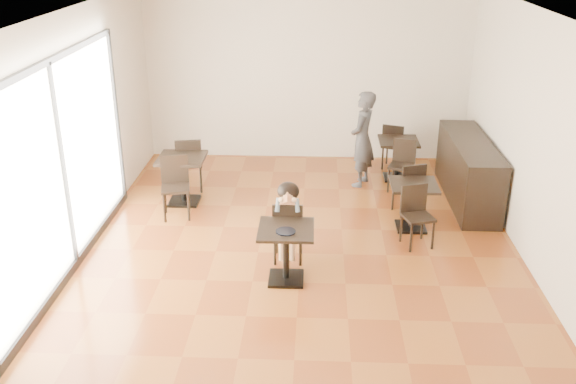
# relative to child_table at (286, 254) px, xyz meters

# --- Properties ---
(floor) EXTENTS (6.00, 8.00, 0.01)m
(floor) POSITION_rel_child_table_xyz_m (0.16, 0.72, -0.36)
(floor) COLOR brown
(floor) RESTS_ON ground
(ceiling) EXTENTS (6.00, 8.00, 0.01)m
(ceiling) POSITION_rel_child_table_xyz_m (0.16, 0.72, 2.84)
(ceiling) COLOR white
(ceiling) RESTS_ON floor
(wall_back) EXTENTS (6.00, 0.01, 3.20)m
(wall_back) POSITION_rel_child_table_xyz_m (0.16, 4.72, 1.24)
(wall_back) COLOR beige
(wall_back) RESTS_ON floor
(wall_front) EXTENTS (6.00, 0.01, 3.20)m
(wall_front) POSITION_rel_child_table_xyz_m (0.16, -3.28, 1.24)
(wall_front) COLOR beige
(wall_front) RESTS_ON floor
(wall_left) EXTENTS (0.01, 8.00, 3.20)m
(wall_left) POSITION_rel_child_table_xyz_m (-2.84, 0.72, 1.24)
(wall_left) COLOR beige
(wall_left) RESTS_ON floor
(wall_right) EXTENTS (0.01, 8.00, 3.20)m
(wall_right) POSITION_rel_child_table_xyz_m (3.16, 0.72, 1.24)
(wall_right) COLOR beige
(wall_right) RESTS_ON floor
(storefront_window) EXTENTS (0.04, 4.50, 2.60)m
(storefront_window) POSITION_rel_child_table_xyz_m (-2.81, 0.22, 1.04)
(storefront_window) COLOR white
(storefront_window) RESTS_ON floor
(child_table) EXTENTS (0.69, 0.69, 0.73)m
(child_table) POSITION_rel_child_table_xyz_m (0.00, 0.00, 0.00)
(child_table) COLOR black
(child_table) RESTS_ON floor
(child_chair) EXTENTS (0.39, 0.39, 0.87)m
(child_chair) POSITION_rel_child_table_xyz_m (0.00, 0.55, 0.07)
(child_chair) COLOR black
(child_chair) RESTS_ON floor
(child) EXTENTS (0.39, 0.55, 1.10)m
(child) POSITION_rel_child_table_xyz_m (0.00, 0.55, 0.19)
(child) COLOR slate
(child) RESTS_ON child_chair
(plate) EXTENTS (0.25, 0.25, 0.01)m
(plate) POSITION_rel_child_table_xyz_m (0.00, -0.10, 0.37)
(plate) COLOR black
(plate) RESTS_ON child_table
(pizza_slice) EXTENTS (0.25, 0.20, 0.06)m
(pizza_slice) POSITION_rel_child_table_xyz_m (0.00, 0.36, 0.59)
(pizza_slice) COLOR #E4CB7F
(pizza_slice) RESTS_ON child
(adult_patron) EXTENTS (0.57, 0.70, 1.64)m
(adult_patron) POSITION_rel_child_table_xyz_m (1.13, 3.31, 0.46)
(adult_patron) COLOR #393A3F
(adult_patron) RESTS_ON floor
(cafe_table_mid) EXTENTS (0.85, 0.85, 0.71)m
(cafe_table_mid) POSITION_rel_child_table_xyz_m (1.78, 1.59, -0.01)
(cafe_table_mid) COLOR black
(cafe_table_mid) RESTS_ON floor
(cafe_table_left) EXTENTS (0.87, 0.87, 0.78)m
(cafe_table_left) POSITION_rel_child_table_xyz_m (-1.77, 2.39, 0.03)
(cafe_table_left) COLOR black
(cafe_table_left) RESTS_ON floor
(cafe_table_back) EXTENTS (0.87, 0.87, 0.72)m
(cafe_table_back) POSITION_rel_child_table_xyz_m (1.78, 3.61, -0.00)
(cafe_table_back) COLOR black
(cafe_table_back) RESTS_ON floor
(chair_mid_a) EXTENTS (0.48, 0.48, 0.86)m
(chair_mid_a) POSITION_rel_child_table_xyz_m (1.78, 2.14, 0.06)
(chair_mid_a) COLOR black
(chair_mid_a) RESTS_ON floor
(chair_mid_b) EXTENTS (0.48, 0.48, 0.86)m
(chair_mid_b) POSITION_rel_child_table_xyz_m (1.78, 1.04, 0.06)
(chair_mid_b) COLOR black
(chair_mid_b) RESTS_ON floor
(chair_left_a) EXTENTS (0.50, 0.50, 0.94)m
(chair_left_a) POSITION_rel_child_table_xyz_m (-1.77, 2.94, 0.11)
(chair_left_a) COLOR black
(chair_left_a) RESTS_ON floor
(chair_left_b) EXTENTS (0.50, 0.50, 0.94)m
(chair_left_b) POSITION_rel_child_table_xyz_m (-1.77, 1.84, 0.11)
(chair_left_b) COLOR black
(chair_left_b) RESTS_ON floor
(chair_back_a) EXTENTS (0.50, 0.50, 0.86)m
(chair_back_a) POSITION_rel_child_table_xyz_m (1.78, 4.16, 0.07)
(chair_back_a) COLOR black
(chair_back_a) RESTS_ON floor
(chair_back_b) EXTENTS (0.50, 0.50, 0.86)m
(chair_back_b) POSITION_rel_child_table_xyz_m (1.78, 3.06, 0.07)
(chair_back_b) COLOR black
(chair_back_b) RESTS_ON floor
(service_counter) EXTENTS (0.60, 2.40, 1.00)m
(service_counter) POSITION_rel_child_table_xyz_m (2.81, 2.72, 0.14)
(service_counter) COLOR black
(service_counter) RESTS_ON floor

